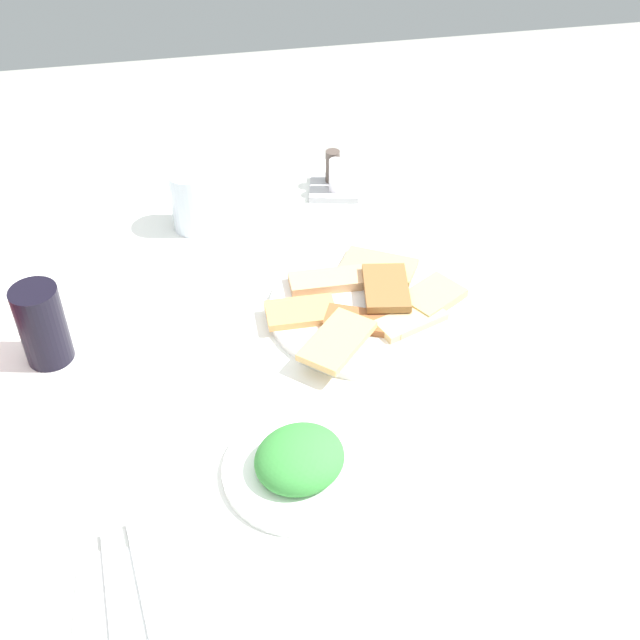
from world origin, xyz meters
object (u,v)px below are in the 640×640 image
Objects in this scene: salad_plate_greens at (300,463)px; dining_table at (288,394)px; soda_can at (42,325)px; condiment_caddy at (334,180)px; spoon at (115,597)px; paper_napkin at (132,596)px; drinking_glass at (193,200)px; fork at (149,591)px; pide_platter at (367,306)px.

dining_table is at bearing -4.91° from salad_plate_greens.
condiment_caddy is at bearing -53.47° from soda_can.
soda_can is 0.42m from spoon.
spoon is (0.00, 0.02, 0.00)m from paper_napkin.
soda_can is at bearing 142.18° from drinking_glass.
paper_napkin is (-0.35, 0.23, 0.09)m from dining_table.
paper_napkin is (-0.13, 0.21, -0.02)m from salad_plate_greens.
soda_can is 0.42m from paper_napkin.
fork is 0.04m from spoon.
soda_can is 1.13× the size of condiment_caddy.
pide_platter is 1.63× the size of salad_plate_greens.
drinking_glass is at bearing -9.82° from paper_napkin.
pide_platter is 0.54m from fork.
drinking_glass is (0.28, 0.24, 0.04)m from pide_platter.
drinking_glass reaches higher than condiment_caddy.
soda_can is (0.05, 0.33, 0.15)m from dining_table.
pide_platter reaches higher than fork.
dining_table is at bearing -39.14° from fork.
dining_table is 0.44m from spoon.
dining_table is 0.46m from condiment_caddy.
soda_can is 0.61m from condiment_caddy.
pide_platter is (0.07, -0.14, 0.10)m from dining_table.
drinking_glass is 0.99× the size of condiment_caddy.
paper_napkin is 0.65× the size of fork.
drinking_glass is at bearing -16.92° from fork.
salad_plate_greens is 1.57× the size of paper_napkin.
salad_plate_greens is 1.58× the size of soda_can.
spoon is (-0.42, 0.38, -0.01)m from pide_platter.
drinking_glass reaches higher than dining_table.
spoon is at bearing 81.46° from fork.
paper_napkin is at bearing 153.51° from condiment_caddy.
salad_plate_greens is at bearing -171.43° from drinking_glass.
pide_platter is 0.47m from soda_can.
salad_plate_greens is at bearing 164.55° from condiment_caddy.
pide_platter is at bearing -48.02° from fork.
drinking_glass is at bearing -16.00° from spoon.
pide_platter is 1.65× the size of fork.
salad_plate_greens is 1.81× the size of drinking_glass.
drinking_glass is 0.87× the size of paper_napkin.
soda_can reaches higher than paper_napkin.
drinking_glass is at bearing 8.57° from salad_plate_greens.
salad_plate_greens reaches higher than fork.
soda_can reaches higher than drinking_glass.
condiment_caddy reaches higher than fork.
condiment_caddy reaches higher than dining_table.
dining_table is 5.58× the size of salad_plate_greens.
spoon is 1.57× the size of condiment_caddy.
salad_plate_greens reaches higher than paper_napkin.
pide_platter is 0.56m from spoon.
fork is at bearing 140.52° from pide_platter.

